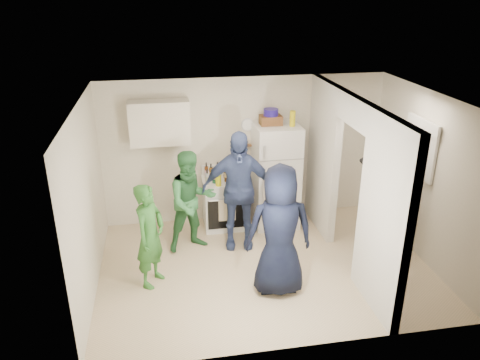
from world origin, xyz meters
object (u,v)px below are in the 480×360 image
(person_denim, at_px, (238,190))
(person_green_center, at_px, (192,202))
(stove, at_px, (224,203))
(blue_bowl, at_px, (271,112))
(person_navy, at_px, (279,231))
(wicker_basket, at_px, (271,120))
(person_green_left, at_px, (150,236))
(yellow_cup_stack_top, at_px, (292,119))
(person_nook, at_px, (377,203))
(fridge, at_px, (276,176))

(person_denim, bearing_deg, person_green_center, -174.39)
(stove, distance_m, person_green_center, 0.94)
(person_green_center, bearing_deg, blue_bowl, 9.27)
(person_green_center, relative_size, person_navy, 0.89)
(wicker_basket, height_order, person_navy, wicker_basket)
(blue_bowl, xyz_separation_m, person_green_left, (-2.00, -1.50, -1.23))
(stove, relative_size, yellow_cup_stack_top, 3.43)
(wicker_basket, xyz_separation_m, person_nook, (1.35, -1.30, -0.98))
(yellow_cup_stack_top, bearing_deg, person_green_left, -149.70)
(fridge, xyz_separation_m, person_denim, (-0.76, -0.63, 0.06))
(person_green_left, distance_m, person_navy, 1.74)
(person_green_center, distance_m, person_nook, 2.79)
(stove, height_order, person_denim, person_denim)
(yellow_cup_stack_top, height_order, person_denim, yellow_cup_stack_top)
(person_green_left, bearing_deg, person_denim, -28.16)
(person_navy, bearing_deg, person_green_center, -47.17)
(blue_bowl, height_order, person_green_center, blue_bowl)
(yellow_cup_stack_top, xyz_separation_m, person_denim, (-0.98, -0.53, -0.95))
(person_green_center, bearing_deg, fridge, 6.08)
(wicker_basket, xyz_separation_m, person_denim, (-0.66, -0.68, -0.90))
(stove, bearing_deg, person_denim, -79.40)
(wicker_basket, bearing_deg, blue_bowl, 0.00)
(fridge, bearing_deg, yellow_cup_stack_top, -24.44)
(stove, relative_size, person_navy, 0.47)
(stove, relative_size, person_nook, 0.50)
(fridge, height_order, yellow_cup_stack_top, yellow_cup_stack_top)
(blue_bowl, height_order, person_green_left, blue_bowl)
(person_denim, bearing_deg, blue_bowl, 53.35)
(blue_bowl, xyz_separation_m, yellow_cup_stack_top, (0.32, -0.15, -0.08))
(yellow_cup_stack_top, distance_m, person_green_center, 2.07)
(wicker_basket, relative_size, person_green_left, 0.24)
(person_green_left, height_order, person_green_center, person_green_center)
(fridge, bearing_deg, stove, 178.05)
(yellow_cup_stack_top, height_order, person_green_left, yellow_cup_stack_top)
(wicker_basket, height_order, person_green_center, wicker_basket)
(fridge, xyz_separation_m, person_navy, (-0.42, -1.91, 0.02))
(person_nook, bearing_deg, person_navy, -43.81)
(fridge, relative_size, blue_bowl, 7.37)
(person_denim, xyz_separation_m, person_nook, (2.01, -0.62, -0.08))
(wicker_basket, height_order, person_nook, wicker_basket)
(stove, xyz_separation_m, person_navy, (0.46, -1.94, 0.48))
(person_navy, bearing_deg, person_green_left, -11.08)
(blue_bowl, bearing_deg, wicker_basket, 0.00)
(stove, height_order, wicker_basket, wicker_basket)
(wicker_basket, relative_size, blue_bowl, 1.46)
(person_navy, xyz_separation_m, person_nook, (1.67, 0.66, -0.04))
(person_navy, relative_size, person_nook, 1.05)
(person_navy, bearing_deg, blue_bowl, -95.22)
(yellow_cup_stack_top, distance_m, person_nook, 1.85)
(blue_bowl, relative_size, person_denim, 0.13)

